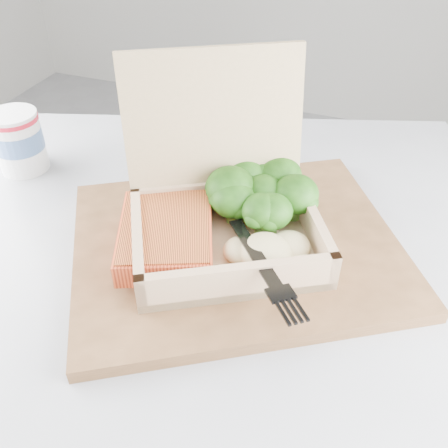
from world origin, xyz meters
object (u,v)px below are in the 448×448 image
(serving_tray, at_px, (236,245))
(takeout_container, at_px, (223,200))
(paper_cup, at_px, (18,140))
(cafe_table, at_px, (195,384))

(serving_tray, height_order, takeout_container, takeout_container)
(takeout_container, bearing_deg, serving_tray, -48.28)
(takeout_container, bearing_deg, paper_cup, 140.38)
(takeout_container, bearing_deg, cafe_table, -128.54)
(takeout_container, relative_size, paper_cup, 3.12)
(paper_cup, bearing_deg, serving_tray, -10.50)
(serving_tray, bearing_deg, cafe_table, -114.38)
(cafe_table, height_order, takeout_container, takeout_container)
(cafe_table, distance_m, serving_tray, 0.20)
(cafe_table, relative_size, takeout_container, 3.68)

